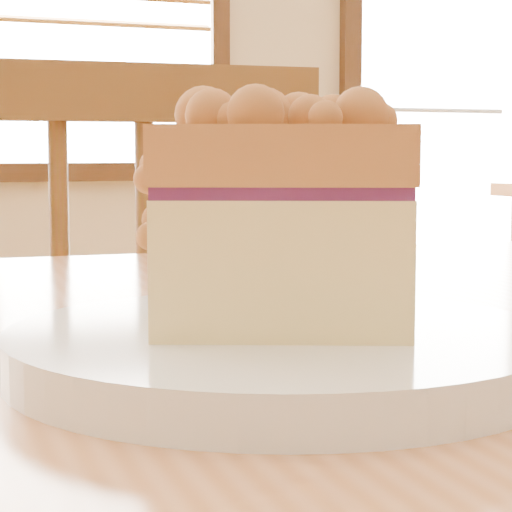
{
  "coord_description": "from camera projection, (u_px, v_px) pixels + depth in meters",
  "views": [
    {
      "loc": [
        -0.42,
        -0.32,
        0.85
      ],
      "look_at": [
        -0.24,
        0.11,
        0.8
      ],
      "focal_mm": 70.0,
      "sensor_mm": 36.0,
      "label": 1
    }
  ],
  "objects": [
    {
      "name": "entry_door",
      "position": [
        439.0,
        81.0,
        4.94
      ],
      "size": [
        1.08,
        0.06,
        2.29
      ],
      "color": "white",
      "rests_on": "ground"
    },
    {
      "name": "cafe_chair_main",
      "position": [
        121.0,
        445.0,
        1.25
      ],
      "size": [
        0.45,
        0.45,
        0.95
      ],
      "rotation": [
        0.0,
        0.0,
        3.09
      ],
      "color": "#593418",
      "rests_on": "ground"
    },
    {
      "name": "cake_slice",
      "position": [
        273.0,
        210.0,
        0.44
      ],
      "size": [
        0.14,
        0.12,
        0.11
      ],
      "rotation": [
        0.0,
        0.0,
        -0.41
      ],
      "color": "#FFD290",
      "rests_on": "plate"
    },
    {
      "name": "plate",
      "position": [
        281.0,
        352.0,
        0.45
      ],
      "size": [
        0.25,
        0.25,
        0.02
      ],
      "color": "white",
      "rests_on": "cafe_table_main"
    },
    {
      "name": "cafe_table_main",
      "position": [
        491.0,
        463.0,
        0.6
      ],
      "size": [
        1.37,
        0.96,
        0.75
      ],
      "rotation": [
        0.0,
        0.0,
        -0.06
      ],
      "color": "#BD7949",
      "rests_on": "ground"
    }
  ]
}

